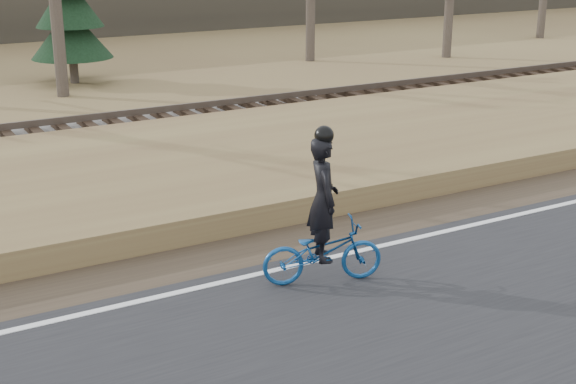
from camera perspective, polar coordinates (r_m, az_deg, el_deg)
ground at (r=14.10m, az=16.07°, el=-2.17°), size 120.00×120.00×0.00m
edge_line at (r=14.21m, az=15.52°, el=-1.69°), size 120.00×0.12×0.01m
shoulder at (r=14.89m, az=12.81°, el=-0.74°), size 120.00×1.60×0.04m
embankment at (r=17.05m, az=6.10°, el=2.69°), size 120.00×5.00×0.44m
ballast at (r=20.15m, az=-0.23°, el=5.19°), size 120.00×3.00×0.45m
railroad at (r=20.09m, az=-0.23°, el=6.04°), size 120.00×2.40×0.29m
cyclist at (r=10.96m, az=2.48°, el=-2.93°), size 1.78×1.07×2.22m
conifer at (r=27.00m, az=-15.35°, el=12.84°), size 2.60×2.60×5.40m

